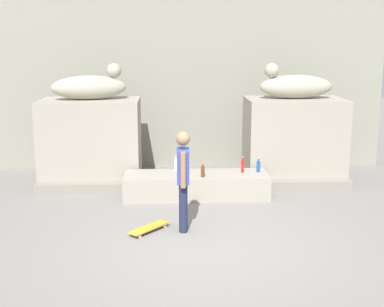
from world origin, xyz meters
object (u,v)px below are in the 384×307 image
(statue_reclining_left, at_px, (90,86))
(bottle_brown, at_px, (203,171))
(bottle_blue, at_px, (258,166))
(statue_reclining_right, at_px, (294,86))
(skater, at_px, (183,177))
(skateboard, at_px, (149,228))
(bottle_red, at_px, (243,166))
(bottle_clear, at_px, (176,164))

(statue_reclining_left, bearing_deg, bottle_brown, -40.95)
(statue_reclining_left, height_order, bottle_blue, statue_reclining_left)
(statue_reclining_right, relative_size, skater, 0.97)
(skater, height_order, skateboard, skater)
(statue_reclining_right, distance_m, bottle_red, 2.27)
(bottle_red, distance_m, bottle_clear, 1.37)
(skater, xyz_separation_m, bottle_clear, (-0.09, 2.18, -0.32))
(statue_reclining_left, distance_m, statue_reclining_right, 4.43)
(bottle_blue, distance_m, bottle_clear, 1.69)
(skateboard, xyz_separation_m, bottle_clear, (0.48, 2.24, 0.54))
(skater, distance_m, bottle_blue, 2.57)
(statue_reclining_left, relative_size, bottle_blue, 5.69)
(bottle_blue, bearing_deg, statue_reclining_left, 162.51)
(bottle_brown, xyz_separation_m, bottle_clear, (-0.52, 0.54, 0.02))
(statue_reclining_left, distance_m, skateboard, 3.99)
(statue_reclining_left, relative_size, skateboard, 2.28)
(skater, height_order, bottle_blue, skater)
(statue_reclining_left, relative_size, bottle_red, 5.06)
(bottle_red, relative_size, bottle_blue, 1.12)
(skateboard, relative_size, bottle_red, 2.22)
(bottle_red, distance_m, bottle_blue, 0.33)
(skateboard, xyz_separation_m, bottle_brown, (1.00, 1.69, 0.52))
(statue_reclining_right, bearing_deg, bottle_blue, 47.89)
(statue_reclining_right, distance_m, bottle_brown, 2.97)
(skateboard, bearing_deg, bottle_blue, 175.03)
(statue_reclining_left, height_order, bottle_brown, statue_reclining_left)
(bottle_red, bearing_deg, bottle_blue, 4.05)
(skateboard, height_order, bottle_clear, bottle_clear)
(bottle_clear, bearing_deg, skateboard, -102.06)
(bottle_blue, bearing_deg, skateboard, -136.58)
(bottle_clear, bearing_deg, statue_reclining_left, 153.47)
(statue_reclining_right, bearing_deg, statue_reclining_left, -1.52)
(skateboard, bearing_deg, bottle_brown, -168.91)
(skater, xyz_separation_m, skateboard, (-0.57, -0.05, -0.86))
(statue_reclining_right, height_order, bottle_blue, statue_reclining_right)
(statue_reclining_right, height_order, bottle_red, statue_reclining_right)
(skater, xyz_separation_m, bottle_red, (1.26, 1.96, -0.31))
(skateboard, xyz_separation_m, bottle_red, (1.83, 2.02, 0.54))
(statue_reclining_right, bearing_deg, skater, 49.17)
(skateboard, relative_size, bottle_blue, 2.49)
(statue_reclining_left, bearing_deg, bottle_blue, -26.63)
(skater, bearing_deg, statue_reclining_left, -147.61)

